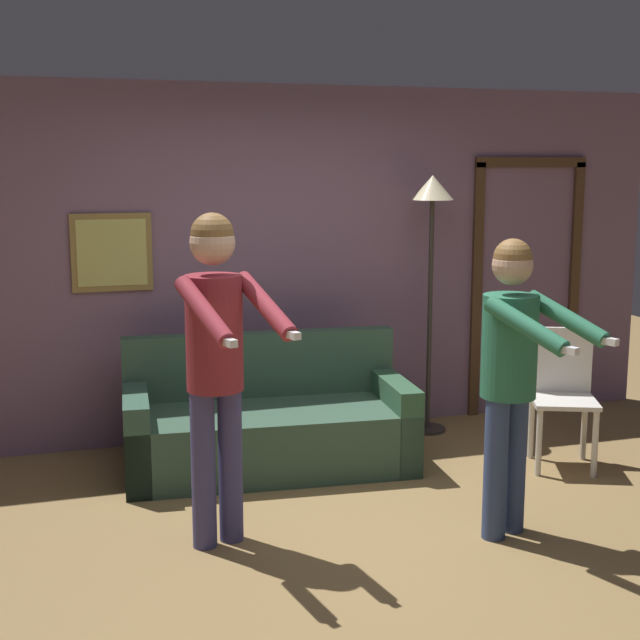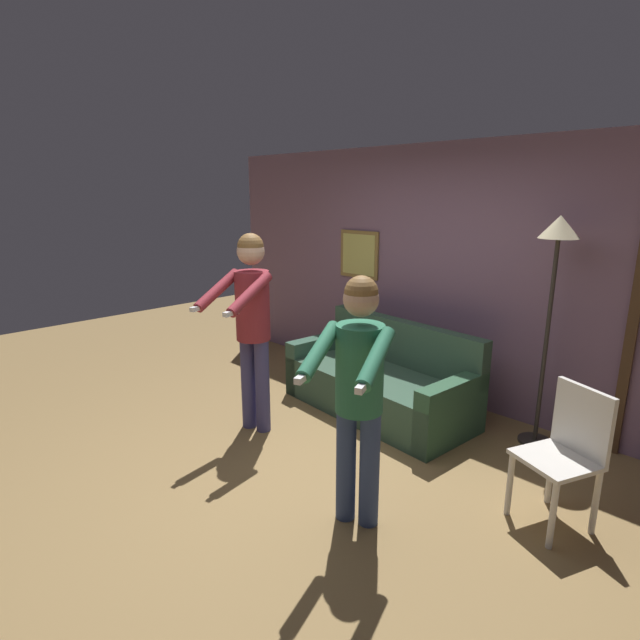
# 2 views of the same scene
# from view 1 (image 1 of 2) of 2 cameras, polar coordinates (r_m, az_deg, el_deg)

# --- Properties ---
(ground_plane) EXTENTS (12.00, 12.00, 0.00)m
(ground_plane) POSITION_cam_1_polar(r_m,az_deg,el_deg) (5.02, 2.84, -13.92)
(ground_plane) COLOR olive
(back_wall_assembly) EXTENTS (6.40, 0.10, 2.60)m
(back_wall_assembly) POSITION_cam_1_polar(r_m,az_deg,el_deg) (6.64, -3.20, 3.65)
(back_wall_assembly) COLOR slate
(back_wall_assembly) RESTS_ON ground_plane
(couch) EXTENTS (1.97, 1.01, 0.87)m
(couch) POSITION_cam_1_polar(r_m,az_deg,el_deg) (6.06, -3.37, -6.85)
(couch) COLOR #365440
(couch) RESTS_ON ground_plane
(torchiere_lamp) EXTENTS (0.31, 0.31, 1.95)m
(torchiere_lamp) POSITION_cam_1_polar(r_m,az_deg,el_deg) (6.68, 7.17, 6.19)
(torchiere_lamp) COLOR #332D28
(torchiere_lamp) RESTS_ON ground_plane
(person_standing_left) EXTENTS (0.55, 0.75, 1.79)m
(person_standing_left) POSITION_cam_1_polar(r_m,az_deg,el_deg) (4.67, -6.66, -1.67)
(person_standing_left) COLOR #424077
(person_standing_left) RESTS_ON ground_plane
(person_standing_right) EXTENTS (0.58, 0.72, 1.65)m
(person_standing_right) POSITION_cam_1_polar(r_m,az_deg,el_deg) (4.89, 12.18, -2.57)
(person_standing_right) COLOR navy
(person_standing_right) RESTS_ON ground_plane
(dining_chair_distant) EXTENTS (0.55, 0.55, 0.93)m
(dining_chair_distant) POSITION_cam_1_polar(r_m,az_deg,el_deg) (6.27, 15.23, -4.25)
(dining_chair_distant) COLOR silver
(dining_chair_distant) RESTS_ON ground_plane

